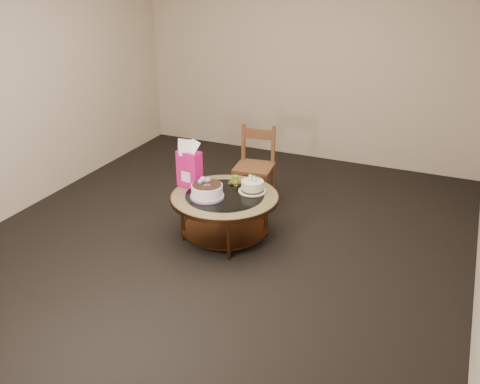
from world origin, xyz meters
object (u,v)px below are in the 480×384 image
at_px(dining_chair, 255,165).
at_px(coffee_table, 225,202).
at_px(cream_cake, 252,186).
at_px(gift_bag, 189,164).
at_px(decorated_cake, 207,191).

bearing_deg(dining_chair, coffee_table, -93.73).
relative_size(cream_cake, gift_bag, 0.58).
height_order(decorated_cake, cream_cake, decorated_cake).
xyz_separation_m(cream_cake, dining_chair, (-0.26, 0.70, -0.08)).
bearing_deg(decorated_cake, cream_cake, 41.04).
xyz_separation_m(coffee_table, decorated_cake, (-0.12, -0.12, 0.14)).
height_order(cream_cake, dining_chair, dining_chair).
distance_m(decorated_cake, dining_chair, 1.00).
bearing_deg(gift_bag, cream_cake, 20.09).
distance_m(cream_cake, dining_chair, 0.75).
distance_m(decorated_cake, cream_cake, 0.44).
relative_size(cream_cake, dining_chair, 0.31).
distance_m(decorated_cake, gift_bag, 0.36).
xyz_separation_m(decorated_cake, cream_cake, (0.33, 0.29, -0.01)).
bearing_deg(dining_chair, cream_cake, -76.61).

